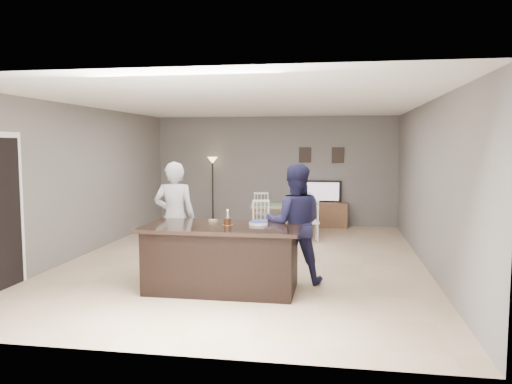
% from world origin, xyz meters
% --- Properties ---
extents(floor, '(8.00, 8.00, 0.00)m').
position_xyz_m(floor, '(0.00, 0.00, 0.00)').
color(floor, tan).
rests_on(floor, ground).
extents(room_shell, '(8.00, 8.00, 8.00)m').
position_xyz_m(room_shell, '(0.00, 0.00, 1.68)').
color(room_shell, slate).
rests_on(room_shell, floor).
extents(kitchen_island, '(2.15, 1.10, 0.90)m').
position_xyz_m(kitchen_island, '(0.00, -1.80, 0.45)').
color(kitchen_island, black).
rests_on(kitchen_island, floor).
extents(tv_console, '(1.20, 0.40, 0.60)m').
position_xyz_m(tv_console, '(1.20, 3.77, 0.30)').
color(tv_console, brown).
rests_on(tv_console, floor).
extents(television, '(0.91, 0.12, 0.53)m').
position_xyz_m(television, '(1.20, 3.84, 0.86)').
color(television, black).
rests_on(television, tv_console).
extents(tv_screen_glow, '(0.78, 0.00, 0.78)m').
position_xyz_m(tv_screen_glow, '(1.20, 3.76, 0.87)').
color(tv_screen_glow, '#DD5318').
rests_on(tv_screen_glow, tv_console).
extents(picture_frames, '(1.10, 0.02, 0.38)m').
position_xyz_m(picture_frames, '(1.15, 3.98, 1.75)').
color(picture_frames, black).
rests_on(picture_frames, room_shell).
extents(woman, '(0.70, 0.53, 1.74)m').
position_xyz_m(woman, '(-0.95, -0.99, 0.87)').
color(woman, '#B2B2B7').
rests_on(woman, floor).
extents(man, '(0.90, 0.74, 1.73)m').
position_xyz_m(man, '(0.95, -1.25, 0.86)').
color(man, '#1C1B3D').
rests_on(man, floor).
extents(birthday_cake, '(0.14, 0.14, 0.21)m').
position_xyz_m(birthday_cake, '(0.07, -1.75, 0.95)').
color(birthday_cake, gold).
rests_on(birthday_cake, kitchen_island).
extents(plate_stack, '(0.27, 0.27, 0.04)m').
position_xyz_m(plate_stack, '(0.48, -1.64, 0.92)').
color(plate_stack, white).
rests_on(plate_stack, kitchen_island).
extents(dining_table, '(1.62, 1.83, 0.89)m').
position_xyz_m(dining_table, '(0.40, 2.40, 0.57)').
color(dining_table, '#9D7C55').
rests_on(dining_table, floor).
extents(floor_lamp, '(0.25, 0.25, 1.69)m').
position_xyz_m(floor_lamp, '(-1.56, 3.79, 1.31)').
color(floor_lamp, black).
rests_on(floor_lamp, floor).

